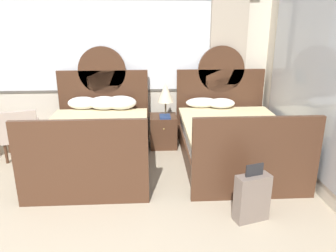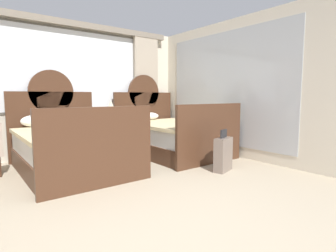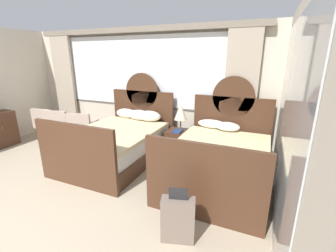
{
  "view_description": "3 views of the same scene",
  "coord_description": "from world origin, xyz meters",
  "px_view_note": "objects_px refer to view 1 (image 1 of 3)",
  "views": [
    {
      "loc": [
        0.94,
        -2.06,
        2.17
      ],
      "look_at": [
        1.18,
        2.11,
        0.77
      ],
      "focal_mm": 35.32,
      "sensor_mm": 36.0,
      "label": 1
    },
    {
      "loc": [
        -1.25,
        -1.76,
        1.21
      ],
      "look_at": [
        1.56,
        1.88,
        0.69
      ],
      "focal_mm": 28.89,
      "sensor_mm": 36.0,
      "label": 2
    },
    {
      "loc": [
        2.82,
        -0.98,
        2.05
      ],
      "look_at": [
        1.36,
        2.38,
        0.94
      ],
      "focal_mm": 24.58,
      "sensor_mm": 36.0,
      "label": 3
    }
  ],
  "objects_px": {
    "table_lamp_on_nightstand": "(166,93)",
    "armchair_by_window_left": "(20,131)",
    "book_on_nightstand": "(165,117)",
    "suitcase_on_floor": "(252,197)",
    "bed_near_mirror": "(232,139)",
    "nightstand_between_beds": "(163,131)",
    "bed_near_window": "(97,141)"
  },
  "relations": [
    {
      "from": "armchair_by_window_left",
      "to": "bed_near_mirror",
      "type": "bearing_deg",
      "value": -6.03
    },
    {
      "from": "bed_near_mirror",
      "to": "book_on_nightstand",
      "type": "distance_m",
      "value": 1.19
    },
    {
      "from": "nightstand_between_beds",
      "to": "table_lamp_on_nightstand",
      "type": "bearing_deg",
      "value": 36.38
    },
    {
      "from": "nightstand_between_beds",
      "to": "table_lamp_on_nightstand",
      "type": "relative_size",
      "value": 0.96
    },
    {
      "from": "bed_near_window",
      "to": "suitcase_on_floor",
      "type": "distance_m",
      "value": 2.47
    },
    {
      "from": "nightstand_between_beds",
      "to": "book_on_nightstand",
      "type": "height_order",
      "value": "book_on_nightstand"
    },
    {
      "from": "table_lamp_on_nightstand",
      "to": "armchair_by_window_left",
      "type": "bearing_deg",
      "value": -170.42
    },
    {
      "from": "book_on_nightstand",
      "to": "suitcase_on_floor",
      "type": "bearing_deg",
      "value": -68.61
    },
    {
      "from": "bed_near_window",
      "to": "table_lamp_on_nightstand",
      "type": "bearing_deg",
      "value": 33.81
    },
    {
      "from": "bed_near_window",
      "to": "bed_near_mirror",
      "type": "bearing_deg",
      "value": -0.61
    },
    {
      "from": "nightstand_between_beds",
      "to": "book_on_nightstand",
      "type": "xyz_separation_m",
      "value": [
        0.02,
        -0.09,
        0.29
      ]
    },
    {
      "from": "bed_near_mirror",
      "to": "table_lamp_on_nightstand",
      "type": "relative_size",
      "value": 3.86
    },
    {
      "from": "book_on_nightstand",
      "to": "armchair_by_window_left",
      "type": "height_order",
      "value": "armchair_by_window_left"
    },
    {
      "from": "bed_near_mirror",
      "to": "nightstand_between_beds",
      "type": "bearing_deg",
      "value": 145.42
    },
    {
      "from": "bed_near_mirror",
      "to": "armchair_by_window_left",
      "type": "distance_m",
      "value": 3.32
    },
    {
      "from": "bed_near_window",
      "to": "bed_near_mirror",
      "type": "relative_size",
      "value": 1.0
    },
    {
      "from": "nightstand_between_beds",
      "to": "bed_near_mirror",
      "type": "bearing_deg",
      "value": -34.58
    },
    {
      "from": "table_lamp_on_nightstand",
      "to": "armchair_by_window_left",
      "type": "xyz_separation_m",
      "value": [
        -2.32,
        -0.39,
        -0.5
      ]
    },
    {
      "from": "bed_near_mirror",
      "to": "nightstand_between_beds",
      "type": "relative_size",
      "value": 4.02
    },
    {
      "from": "bed_near_window",
      "to": "book_on_nightstand",
      "type": "xyz_separation_m",
      "value": [
        1.06,
        0.6,
        0.18
      ]
    },
    {
      "from": "book_on_nightstand",
      "to": "armchair_by_window_left",
      "type": "bearing_deg",
      "value": -173.32
    },
    {
      "from": "table_lamp_on_nightstand",
      "to": "suitcase_on_floor",
      "type": "xyz_separation_m",
      "value": [
        0.83,
        -2.29,
        -0.67
      ]
    },
    {
      "from": "armchair_by_window_left",
      "to": "suitcase_on_floor",
      "type": "relative_size",
      "value": 1.2
    },
    {
      "from": "table_lamp_on_nightstand",
      "to": "book_on_nightstand",
      "type": "distance_m",
      "value": 0.4
    },
    {
      "from": "nightstand_between_beds",
      "to": "armchair_by_window_left",
      "type": "height_order",
      "value": "armchair_by_window_left"
    },
    {
      "from": "bed_near_mirror",
      "to": "suitcase_on_floor",
      "type": "distance_m",
      "value": 1.56
    },
    {
      "from": "armchair_by_window_left",
      "to": "book_on_nightstand",
      "type": "bearing_deg",
      "value": 6.68
    },
    {
      "from": "nightstand_between_beds",
      "to": "book_on_nightstand",
      "type": "distance_m",
      "value": 0.31
    },
    {
      "from": "book_on_nightstand",
      "to": "armchair_by_window_left",
      "type": "distance_m",
      "value": 2.32
    },
    {
      "from": "nightstand_between_beds",
      "to": "suitcase_on_floor",
      "type": "bearing_deg",
      "value": -68.84
    },
    {
      "from": "bed_near_mirror",
      "to": "suitcase_on_floor",
      "type": "relative_size",
      "value": 3.27
    },
    {
      "from": "book_on_nightstand",
      "to": "suitcase_on_floor",
      "type": "height_order",
      "value": "suitcase_on_floor"
    }
  ]
}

